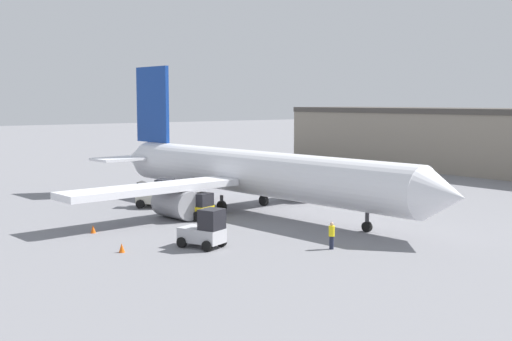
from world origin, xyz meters
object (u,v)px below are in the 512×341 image
Objects in this scene: pushback_tug at (197,207)px; safety_cone_far at (93,229)px; ground_crew_worker at (332,235)px; airplane at (247,172)px; belt_loader_truck at (158,194)px; baggage_tug at (205,230)px; safety_cone_near at (122,248)px.

pushback_tug is 5.60× the size of safety_cone_far.
ground_crew_worker is 0.54× the size of pushback_tug.
airplane reaches higher than ground_crew_worker.
belt_loader_truck is 1.12× the size of pushback_tug.
baggage_tug is at bearing -179.82° from ground_crew_worker.
baggage_tug is 0.89× the size of belt_loader_truck.
airplane reaches higher than safety_cone_far.
safety_cone_far is at bearing -94.25° from belt_loader_truck.
ground_crew_worker is 3.02× the size of safety_cone_far.
baggage_tug reaches higher than ground_crew_worker.
baggage_tug reaches higher than belt_loader_truck.
belt_loader_truck is 6.29× the size of safety_cone_far.
pushback_tug is at bearing 130.31° from baggage_tug.
baggage_tug reaches higher than safety_cone_near.
belt_loader_truck is at bearing 132.92° from ground_crew_worker.
airplane is at bearing 94.62° from safety_cone_far.
pushback_tug is 11.39m from safety_cone_near.
airplane is 12.45× the size of pushback_tug.
safety_cone_near is at bearing -172.85° from ground_crew_worker.
safety_cone_far is at bearing -176.49° from baggage_tug.
airplane is at bearing 2.01° from belt_loader_truck.
airplane reaches higher than baggage_tug.
belt_loader_truck is at bearing -140.85° from airplane.
airplane reaches higher than belt_loader_truck.
belt_loader_truck is (-5.54, -5.22, -1.99)m from airplane.
safety_cone_near is at bearing -67.81° from airplane.
ground_crew_worker is 0.54× the size of baggage_tug.
baggage_tug is 15.90m from belt_loader_truck.
airplane is 14.38m from safety_cone_far.
safety_cone_near is (-7.07, -10.38, -0.61)m from ground_crew_worker.
baggage_tug is 5.07m from safety_cone_near.
belt_loader_truck is 6.66m from pushback_tug.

